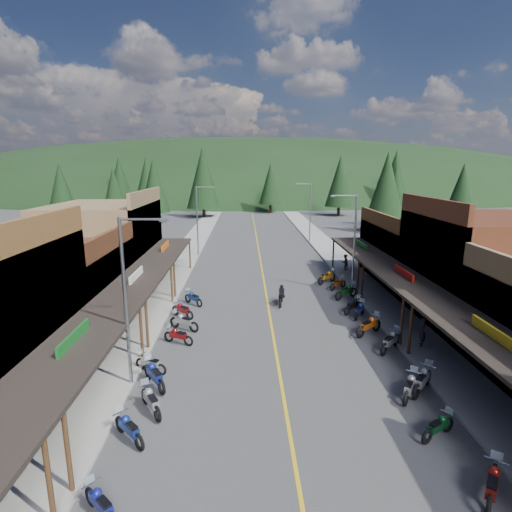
{
  "coord_description": "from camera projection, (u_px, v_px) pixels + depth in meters",
  "views": [
    {
      "loc": [
        -1.69,
        -23.23,
        10.12
      ],
      "look_at": [
        -0.8,
        8.45,
        3.0
      ],
      "focal_mm": 28.0,
      "sensor_mm": 36.0,
      "label": 1
    }
  ],
  "objects": [
    {
      "name": "bike_east_4",
      "position": [
        410.0,
        385.0,
        17.75
      ],
      "size": [
        1.74,
        2.13,
        1.2
      ],
      "primitive_type": null,
      "rotation": [
        0.0,
        0.0,
        -0.59
      ],
      "color": "#9B9BA0",
      "rests_on": "ground"
    },
    {
      "name": "pine_1",
      "position": [
        147.0,
        180.0,
        90.95
      ],
      "size": [
        5.88,
        5.88,
        12.5
      ],
      "color": "black",
      "rests_on": "ground"
    },
    {
      "name": "pine_2",
      "position": [
        203.0,
        178.0,
        79.47
      ],
      "size": [
        6.72,
        6.72,
        14.0
      ],
      "color": "black",
      "rests_on": "ground"
    },
    {
      "name": "bike_east_5",
      "position": [
        423.0,
        379.0,
        18.21
      ],
      "size": [
        2.03,
        2.18,
        1.28
      ],
      "primitive_type": null,
      "rotation": [
        0.0,
        0.0,
        -0.72
      ],
      "color": "#9B9CA0",
      "rests_on": "ground"
    },
    {
      "name": "ground",
      "position": [
        273.0,
        332.0,
        24.92
      ],
      "size": [
        220.0,
        220.0,
        0.0
      ],
      "primitive_type": "plane",
      "color": "#38383A",
      "rests_on": "ground"
    },
    {
      "name": "pine_11",
      "position": [
        386.0,
        186.0,
        60.96
      ],
      "size": [
        5.82,
        5.82,
        12.4
      ],
      "color": "black",
      "rests_on": "ground"
    },
    {
      "name": "streetlight_0",
      "position": [
        128.0,
        296.0,
        17.9
      ],
      "size": [
        2.16,
        0.18,
        8.0
      ],
      "color": "gray",
      "rests_on": "ground"
    },
    {
      "name": "bike_east_6",
      "position": [
        391.0,
        340.0,
        22.28
      ],
      "size": [
        2.12,
        2.11,
        1.28
      ],
      "primitive_type": null,
      "rotation": [
        0.0,
        0.0,
        -0.79
      ],
      "color": "gray",
      "rests_on": "ground"
    },
    {
      "name": "bike_west_3",
      "position": [
        129.0,
        427.0,
        14.92
      ],
      "size": [
        1.9,
        1.94,
        1.16
      ],
      "primitive_type": null,
      "rotation": [
        0.0,
        0.0,
        0.76
      ],
      "color": "navy",
      "rests_on": "ground"
    },
    {
      "name": "pine_8",
      "position": [
        114.0,
        194.0,
        62.02
      ],
      "size": [
        4.48,
        4.48,
        10.0
      ],
      "color": "black",
      "rests_on": "ground"
    },
    {
      "name": "shop_east_3",
      "position": [
        417.0,
        253.0,
        35.77
      ],
      "size": [
        10.9,
        10.2,
        6.2
      ],
      "color": "#4C2D16",
      "rests_on": "ground"
    },
    {
      "name": "centerline",
      "position": [
        260.0,
        259.0,
        44.43
      ],
      "size": [
        0.15,
        90.0,
        0.01
      ],
      "primitive_type": "cube",
      "color": "gold",
      "rests_on": "ground"
    },
    {
      "name": "pine_0",
      "position": [
        60.0,
        184.0,
        82.88
      ],
      "size": [
        5.04,
        5.04,
        11.0
      ],
      "color": "black",
      "rests_on": "ground"
    },
    {
      "name": "bike_west_2",
      "position": [
        101.0,
        503.0,
        11.63
      ],
      "size": [
        1.78,
        1.74,
        1.07
      ],
      "primitive_type": null,
      "rotation": [
        0.0,
        0.0,
        0.81
      ],
      "color": "navy",
      "rests_on": "ground"
    },
    {
      "name": "bike_west_9",
      "position": [
        182.0,
        309.0,
        27.23
      ],
      "size": [
        2.02,
        1.9,
        1.19
      ],
      "primitive_type": null,
      "rotation": [
        0.0,
        0.0,
        0.85
      ],
      "color": "maroon",
      "rests_on": "ground"
    },
    {
      "name": "pine_6",
      "position": [
        463.0,
        184.0,
        87.19
      ],
      "size": [
        5.04,
        5.04,
        11.0
      ],
      "color": "black",
      "rests_on": "ground"
    },
    {
      "name": "shop_east_2",
      "position": [
        481.0,
        269.0,
        26.19
      ],
      "size": [
        10.9,
        9.0,
        8.2
      ],
      "color": "#562B19",
      "rests_on": "ground"
    },
    {
      "name": "pine_5",
      "position": [
        395.0,
        176.0,
        94.33
      ],
      "size": [
        6.72,
        6.72,
        14.0
      ],
      "color": "black",
      "rests_on": "ground"
    },
    {
      "name": "streetlight_3",
      "position": [
        309.0,
        210.0,
        53.4
      ],
      "size": [
        2.16,
        0.18,
        8.0
      ],
      "color": "gray",
      "rests_on": "ground"
    },
    {
      "name": "pine_4",
      "position": [
        340.0,
        181.0,
        82.35
      ],
      "size": [
        5.88,
        5.88,
        12.5
      ],
      "color": "black",
      "rests_on": "ground"
    },
    {
      "name": "bike_east_12",
      "position": [
        327.0,
        276.0,
        35.19
      ],
      "size": [
        2.26,
        2.05,
        1.31
      ],
      "primitive_type": null,
      "rotation": [
        0.0,
        0.0,
        -0.88
      ],
      "color": "#A15D0B",
      "rests_on": "ground"
    },
    {
      "name": "bike_east_11",
      "position": [
        338.0,
        283.0,
        33.55
      ],
      "size": [
        1.93,
        1.72,
        1.11
      ],
      "primitive_type": null,
      "rotation": [
        0.0,
        0.0,
        -0.9
      ],
      "color": "#9A360B",
      "rests_on": "ground"
    },
    {
      "name": "bike_east_2",
      "position": [
        493.0,
        483.0,
        12.27
      ],
      "size": [
        1.85,
        2.13,
        1.22
      ],
      "primitive_type": null,
      "rotation": [
        0.0,
        0.0,
        -0.64
      ],
      "color": "#64100D",
      "rests_on": "ground"
    },
    {
      "name": "pine_9",
      "position": [
        395.0,
        189.0,
        68.07
      ],
      "size": [
        4.93,
        4.93,
        10.8
      ],
      "color": "black",
      "rests_on": "ground"
    },
    {
      "name": "bike_west_5",
      "position": [
        154.0,
        374.0,
        18.62
      ],
      "size": [
        1.92,
        2.35,
        1.32
      ],
      "primitive_type": null,
      "rotation": [
        0.0,
        0.0,
        0.59
      ],
      "color": "navy",
      "rests_on": "ground"
    },
    {
      "name": "sidewalk_east",
      "position": [
        338.0,
        258.0,
        44.65
      ],
      "size": [
        3.4,
        94.0,
        0.15
      ],
      "primitive_type": "cube",
      "color": "gray",
      "rests_on": "ground"
    },
    {
      "name": "bike_west_8",
      "position": [
        184.0,
        321.0,
        25.13
      ],
      "size": [
        2.25,
        1.75,
        1.25
      ],
      "primitive_type": null,
      "rotation": [
        0.0,
        0.0,
        1.03
      ],
      "color": "gray",
      "rests_on": "ground"
    },
    {
      "name": "ridge_hill",
      "position": [
        249.0,
        193.0,
        156.59
      ],
      "size": [
        310.0,
        140.0,
        60.0
      ],
      "primitive_type": "ellipsoid",
      "color": "black",
      "rests_on": "ground"
    },
    {
      "name": "sidewalk_west",
      "position": [
        182.0,
        259.0,
        44.17
      ],
      "size": [
        3.4,
        94.0,
        0.15
      ],
      "primitive_type": "cube",
      "color": "gray",
      "rests_on": "ground"
    },
    {
      "name": "bike_west_7",
      "position": [
        178.0,
        335.0,
        23.17
      ],
      "size": [
        2.03,
        1.45,
        1.11
      ],
      "primitive_type": null,
      "rotation": [
        0.0,
        0.0,
        1.11
      ],
      "color": "maroon",
      "rests_on": "ground"
    },
    {
      "name": "rider_on_bike",
      "position": [
        281.0,
        296.0,
        29.75
      ],
      "size": [
        1.07,
        2.23,
        1.63
      ],
      "rotation": [
        0.0,
        0.0,
        -0.17
      ],
      "color": "black",
      "rests_on": "ground"
    },
    {
      "name": "bike_west_6",
      "position": [
        151.0,
        363.0,
        19.97
      ],
      "size": [
        1.93,
        1.41,
        1.06
      ],
      "primitive_type": null,
      "rotation": [
        0.0,
        0.0,
        1.09
      ],
      "color": "#A2A1A7",
      "rests_on": "ground"
    },
    {
      "name": "shop_west_3",
      "position": [
        107.0,
        244.0,
        34.8
      ],
      "size": [
        10.9,
        10.2,
        8.2
      ],
      "color": "brown",
      "rests_on": "ground"
    },
    {
      "name": "bike_west_10",
      "position": [
        193.0,
        297.0,
        29.77
      ],
      "size": [
        1.86,
        1.92,
        1.15
      ],
      "primitive_type": null,
      "rotation": [
        0.0,
        0.0,
        0.76
      ],
      "color": "navy",
      "rests_on": "ground"
    },
    {
      "name": "pedestrian_east_b",
      "position": [
        345.0,
        262.0,
        39.22
      ],
      "size": [
        0.88,
        0.8,
        1.57
      ],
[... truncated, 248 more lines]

